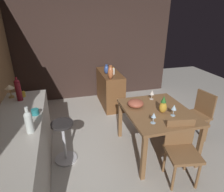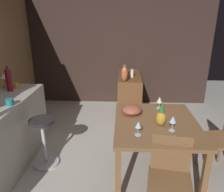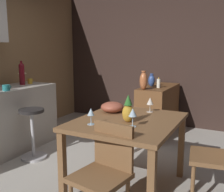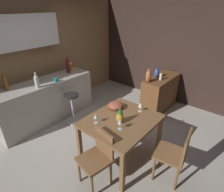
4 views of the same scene
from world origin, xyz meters
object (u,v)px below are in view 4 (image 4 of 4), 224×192
object	(u,v)px
wine_glass_right	(120,122)
wine_bottle_clear	(37,81)
cup_teal	(56,80)
counter_lamp	(69,63)
pineapple_centerpiece	(120,116)
wine_glass_center	(141,105)
dining_table	(121,124)
chair_by_doorway	(175,154)
vase_ceramic_blue	(157,73)
wine_glass_left	(96,117)
pillar_candle_tall	(161,77)
wine_bottle_ruby	(68,65)
cup_mustard	(74,70)
sideboard_cabinet	(160,93)
vase_copper	(148,76)
wine_bottle_amber	(5,82)
fruit_bowl	(116,105)
chair_near_window	(98,156)
bar_stool	(72,107)

from	to	relation	value
wine_glass_right	wine_bottle_clear	bearing A→B (deg)	94.97
cup_teal	counter_lamp	xyz separation A→B (m)	(0.67, 0.41, 0.12)
pineapple_centerpiece	wine_glass_center	bearing A→B (deg)	-6.61
dining_table	wine_glass_center	xyz separation A→B (m)	(0.39, -0.09, 0.21)
dining_table	counter_lamp	distance (m)	2.28
wine_glass_right	chair_by_doorway	bearing A→B (deg)	-66.30
wine_glass_center	vase_ceramic_blue	distance (m)	1.46
wine_glass_left	pillar_candle_tall	xyz separation A→B (m)	(2.02, -0.01, 0.04)
pineapple_centerpiece	wine_bottle_ruby	xyz separation A→B (m)	(0.64, 2.02, 0.22)
cup_mustard	pillar_candle_tall	xyz separation A→B (m)	(1.01, -1.74, -0.05)
wine_glass_left	wine_glass_right	distance (m)	0.38
dining_table	wine_glass_center	world-z (taller)	wine_glass_center
wine_bottle_ruby	cup_teal	distance (m)	0.60
cup_mustard	vase_ceramic_blue	size ratio (longest dim) A/B	0.50
sideboard_cabinet	cup_mustard	xyz separation A→B (m)	(-1.18, 1.70, 0.53)
pineapple_centerpiece	vase_copper	xyz separation A→B (m)	(1.49, 0.40, 0.10)
pillar_candle_tall	wine_glass_left	bearing A→B (deg)	179.63
wine_bottle_amber	pineapple_centerpiece	bearing A→B (deg)	-71.55
counter_lamp	chair_by_doorway	bearing A→B (deg)	-101.14
wine_glass_left	cup_teal	world-z (taller)	cup_teal
wine_bottle_clear	counter_lamp	size ratio (longest dim) A/B	1.44
wine_bottle_ruby	fruit_bowl	bearing A→B (deg)	-101.68
chair_by_doorway	pineapple_centerpiece	size ratio (longest dim) A/B	3.29
wine_glass_center	wine_bottle_amber	distance (m)	2.49
chair_near_window	wine_glass_center	size ratio (longest dim) A/B	5.14
sideboard_cabinet	chair_near_window	world-z (taller)	chair_near_window
fruit_bowl	wine_bottle_ruby	xyz separation A→B (m)	(0.35, 1.71, 0.28)
sideboard_cabinet	chair_by_doorway	xyz separation A→B (m)	(-1.76, -1.12, 0.08)
wine_bottle_amber	sideboard_cabinet	bearing A→B (deg)	-34.47
wine_bottle_clear	cup_teal	bearing A→B (deg)	-2.00
chair_near_window	cup_teal	size ratio (longest dim) A/B	6.57
cup_mustard	chair_near_window	bearing A→B (deg)	-122.47
bar_stool	cup_teal	distance (m)	0.67
sideboard_cabinet	chair_by_doorway	distance (m)	2.09
chair_by_doorway	cup_mustard	world-z (taller)	cup_mustard
bar_stool	counter_lamp	world-z (taller)	counter_lamp
wine_bottle_ruby	bar_stool	bearing A→B (deg)	-126.41
wine_bottle_amber	cup_mustard	world-z (taller)	wine_bottle_amber
cup_mustard	vase_copper	distance (m)	1.75
pineapple_centerpiece	counter_lamp	distance (m)	2.31
wine_bottle_clear	sideboard_cabinet	bearing A→B (deg)	-33.32
chair_near_window	wine_glass_center	world-z (taller)	wine_glass_center
dining_table	pillar_candle_tall	world-z (taller)	pillar_candle_tall
fruit_bowl	cup_mustard	world-z (taller)	cup_mustard
dining_table	chair_near_window	bearing A→B (deg)	-174.20
fruit_bowl	vase_ceramic_blue	xyz separation A→B (m)	(1.58, 0.08, 0.12)
pillar_candle_tall	vase_ceramic_blue	xyz separation A→B (m)	(0.08, 0.14, 0.03)
dining_table	counter_lamp	xyz separation A→B (m)	(0.70, 2.13, 0.41)
wine_glass_left	wine_glass_right	xyz separation A→B (m)	(0.11, -0.37, 0.01)
wine_glass_center	wine_bottle_clear	distance (m)	1.99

